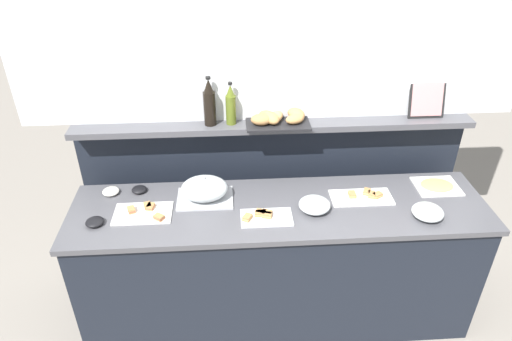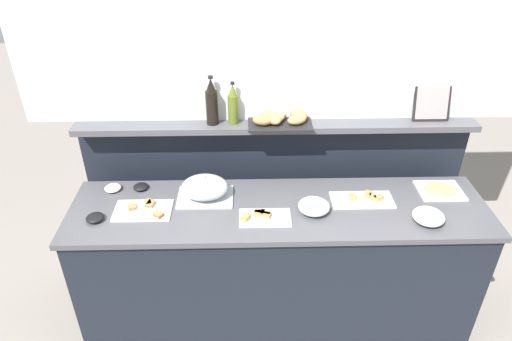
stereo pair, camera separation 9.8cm
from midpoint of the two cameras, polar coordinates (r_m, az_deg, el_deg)
name	(u,v)px [view 1 (the left image)]	position (r m, az deg, el deg)	size (l,w,h in m)	color
ground_plane	(269,255)	(3.83, 0.85, -10.40)	(12.00, 12.00, 0.00)	gray
buffet_counter	(278,264)	(3.08, 1.82, -11.49)	(2.52, 0.63, 0.93)	black
back_ledge_unit	(272,195)	(3.32, 1.09, -3.04)	(2.57, 0.22, 1.29)	black
upper_wall_panel	(275,13)	(2.82, 1.32, 18.88)	(3.17, 0.08, 1.31)	silver
sandwich_platter_rear	(264,216)	(2.68, -0.01, -5.71)	(0.30, 0.17, 0.04)	silver
sandwich_platter_front	(363,196)	(2.91, 12.12, -3.17)	(0.38, 0.18, 0.04)	white
sandwich_platter_side	(144,212)	(2.81, -14.65, -5.05)	(0.34, 0.21, 0.04)	white
cold_cuts_platter	(437,186)	(3.15, 20.62, -1.78)	(0.27, 0.23, 0.02)	white
serving_cloche	(205,189)	(2.82, -7.37, -2.35)	(0.34, 0.24, 0.17)	#B7BABF
glass_bowl_large	(428,212)	(2.84, 19.53, -4.92)	(0.18, 0.18, 0.07)	silver
glass_bowl_medium	(314,205)	(2.75, 6.23, -4.32)	(0.19, 0.19, 0.08)	silver
condiment_bowl_cream	(111,191)	(3.03, -18.39, -2.47)	(0.10, 0.10, 0.04)	silver
condiment_bowl_teal	(139,190)	(3.00, -15.15, -2.30)	(0.09, 0.09, 0.03)	black
condiment_bowl_red	(95,222)	(2.80, -20.27, -5.99)	(0.10, 0.10, 0.04)	black
olive_oil_bottle	(231,105)	(2.89, -4.11, 8.01)	(0.06, 0.06, 0.28)	#56661E
wine_bottle_dark	(209,103)	(2.89, -6.75, 8.22)	(0.08, 0.08, 0.32)	black
bread_basket	(278,118)	(2.93, 1.75, 6.46)	(0.40, 0.26, 0.08)	black
framed_picture	(427,99)	(3.17, 19.55, 8.30)	(0.23, 0.07, 0.24)	black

